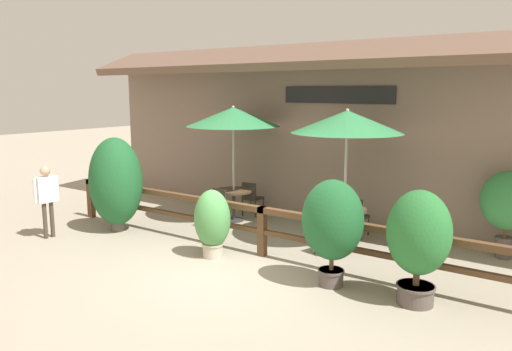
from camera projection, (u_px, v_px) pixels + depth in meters
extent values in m
plane|color=#9E937F|center=(228.00, 272.00, 8.62)|extent=(60.00, 60.00, 0.00)
cube|color=gray|center=(338.00, 147.00, 11.70)|extent=(14.00, 0.40, 3.60)
cube|color=brown|center=(330.00, 55.00, 10.91)|extent=(14.28, 1.48, 0.70)
cube|color=black|center=(337.00, 95.00, 11.29)|extent=(2.73, 0.04, 0.38)
cube|color=brown|center=(262.00, 210.00, 9.32)|extent=(10.40, 0.14, 0.11)
cube|color=brown|center=(262.00, 232.00, 9.39)|extent=(10.40, 0.10, 0.09)
cube|color=brown|center=(91.00, 198.00, 12.30)|extent=(0.14, 0.14, 0.95)
cube|color=brown|center=(262.00, 232.00, 9.39)|extent=(0.14, 0.14, 0.95)
cylinder|color=#B7B2A8|center=(234.00, 173.00, 11.84)|extent=(0.06, 0.06, 2.34)
cone|color=#33844C|center=(233.00, 117.00, 11.62)|extent=(2.21, 2.21, 0.44)
sphere|color=#B2ADA3|center=(233.00, 107.00, 11.59)|extent=(0.07, 0.07, 0.07)
cylinder|color=#4C3826|center=(234.00, 191.00, 11.92)|extent=(0.89, 0.89, 0.05)
cylinder|color=#333333|center=(234.00, 206.00, 11.98)|extent=(0.07, 0.07, 0.71)
cylinder|color=#333333|center=(234.00, 220.00, 12.04)|extent=(0.49, 0.49, 0.03)
cube|color=#332D28|center=(214.00, 209.00, 11.40)|extent=(0.45, 0.45, 0.05)
cube|color=#332D28|center=(219.00, 198.00, 11.51)|extent=(0.40, 0.07, 0.40)
cylinder|color=#2D2D2D|center=(202.00, 219.00, 11.41)|extent=(0.04, 0.04, 0.40)
cylinder|color=#2D2D2D|center=(214.00, 221.00, 11.18)|extent=(0.04, 0.04, 0.40)
cylinder|color=#2D2D2D|center=(214.00, 216.00, 11.70)|extent=(0.04, 0.04, 0.40)
cylinder|color=#2D2D2D|center=(226.00, 218.00, 11.46)|extent=(0.04, 0.04, 0.40)
cube|color=#332D28|center=(253.00, 198.00, 12.52)|extent=(0.45, 0.45, 0.05)
cube|color=#332D28|center=(249.00, 191.00, 12.32)|extent=(0.40, 0.06, 0.40)
cylinder|color=#2D2D2D|center=(263.00, 206.00, 12.62)|extent=(0.04, 0.04, 0.40)
cylinder|color=#2D2D2D|center=(250.00, 205.00, 12.82)|extent=(0.04, 0.04, 0.40)
cylinder|color=#2D2D2D|center=(256.00, 209.00, 12.30)|extent=(0.04, 0.04, 0.40)
cylinder|color=#2D2D2D|center=(243.00, 208.00, 12.50)|extent=(0.04, 0.04, 0.40)
cylinder|color=#B7B2A8|center=(345.00, 188.00, 9.97)|extent=(0.06, 0.06, 2.34)
cone|color=#33844C|center=(347.00, 122.00, 9.75)|extent=(2.21, 2.21, 0.44)
sphere|color=#B2ADA3|center=(347.00, 110.00, 9.71)|extent=(0.07, 0.07, 0.07)
cylinder|color=#4C3826|center=(344.00, 209.00, 10.04)|extent=(0.89, 0.89, 0.05)
cylinder|color=#333333|center=(344.00, 228.00, 10.11)|extent=(0.07, 0.07, 0.71)
cylinder|color=#333333|center=(343.00, 244.00, 10.16)|extent=(0.49, 0.49, 0.03)
cube|color=#332D28|center=(329.00, 233.00, 9.49)|extent=(0.51, 0.51, 0.05)
cube|color=#332D28|center=(336.00, 219.00, 9.58)|extent=(0.40, 0.13, 0.40)
cylinder|color=#2D2D2D|center=(315.00, 244.00, 9.55)|extent=(0.04, 0.04, 0.40)
cylinder|color=#2D2D2D|center=(330.00, 248.00, 9.26)|extent=(0.04, 0.04, 0.40)
cylinder|color=#2D2D2D|center=(328.00, 240.00, 9.79)|extent=(0.04, 0.04, 0.40)
cylinder|color=#2D2D2D|center=(343.00, 244.00, 9.51)|extent=(0.04, 0.04, 0.40)
cube|color=#332D28|center=(357.00, 217.00, 10.69)|extent=(0.42, 0.42, 0.05)
cube|color=#332D28|center=(354.00, 208.00, 10.50)|extent=(0.40, 0.04, 0.40)
cylinder|color=#2D2D2D|center=(368.00, 226.00, 10.78)|extent=(0.04, 0.04, 0.40)
cylinder|color=#2D2D2D|center=(352.00, 224.00, 10.99)|extent=(0.04, 0.04, 0.40)
cylinder|color=#2D2D2D|center=(361.00, 230.00, 10.47)|extent=(0.04, 0.04, 0.40)
cylinder|color=#2D2D2D|center=(345.00, 227.00, 10.69)|extent=(0.04, 0.04, 0.40)
cylinder|color=#564C47|center=(331.00, 277.00, 8.00)|extent=(0.39, 0.39, 0.26)
cylinder|color=#564C47|center=(331.00, 271.00, 7.99)|extent=(0.42, 0.42, 0.04)
cylinder|color=brown|center=(332.00, 258.00, 7.95)|extent=(0.07, 0.07, 0.39)
ellipsoid|color=#1E5B2D|center=(333.00, 220.00, 7.85)|extent=(1.00, 0.90, 1.29)
cylinder|color=#B7AD99|center=(213.00, 250.00, 9.38)|extent=(0.37, 0.37, 0.27)
cylinder|color=#B7AD99|center=(213.00, 244.00, 9.36)|extent=(0.40, 0.40, 0.04)
ellipsoid|color=#4C934C|center=(212.00, 219.00, 9.28)|extent=(0.71, 0.64, 1.10)
cylinder|color=#564C47|center=(415.00, 294.00, 7.30)|extent=(0.52, 0.52, 0.29)
cylinder|color=#564C47|center=(416.00, 286.00, 7.28)|extent=(0.57, 0.57, 0.04)
cylinder|color=brown|center=(417.00, 273.00, 7.24)|extent=(0.09, 0.09, 0.37)
ellipsoid|color=#287033|center=(419.00, 233.00, 7.14)|extent=(0.92, 0.83, 1.25)
cylinder|color=#564C47|center=(118.00, 224.00, 11.15)|extent=(0.32, 0.32, 0.29)
cylinder|color=#564C47|center=(117.00, 219.00, 11.13)|extent=(0.34, 0.34, 0.04)
ellipsoid|color=#1E5B2D|center=(116.00, 182.00, 10.98)|extent=(1.23, 1.11, 1.96)
cylinder|color=#564C47|center=(503.00, 248.00, 9.31)|extent=(0.30, 0.30, 0.40)
cylinder|color=#564C47|center=(504.00, 238.00, 9.28)|extent=(0.32, 0.32, 0.04)
cylinder|color=brown|center=(505.00, 229.00, 9.25)|extent=(0.05, 0.05, 0.33)
ellipsoid|color=#338442|center=(508.00, 201.00, 9.16)|extent=(0.95, 0.85, 1.10)
cylinder|color=#42382D|center=(45.00, 221.00, 10.52)|extent=(0.09, 0.09, 0.77)
cylinder|color=#42382D|center=(52.00, 219.00, 10.64)|extent=(0.09, 0.09, 0.77)
cube|color=silver|center=(46.00, 189.00, 10.47)|extent=(0.24, 0.44, 0.55)
cylinder|color=silver|center=(35.00, 191.00, 10.29)|extent=(0.07, 0.07, 0.52)
cylinder|color=silver|center=(57.00, 188.00, 10.65)|extent=(0.07, 0.07, 0.52)
sphere|color=tan|center=(45.00, 171.00, 10.40)|extent=(0.21, 0.21, 0.21)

